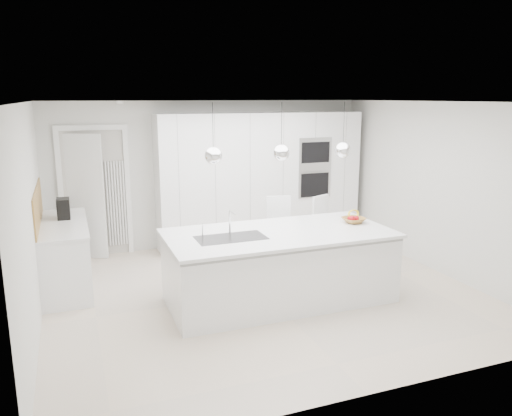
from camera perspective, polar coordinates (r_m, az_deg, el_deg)
name	(u,v)px	position (r m, az deg, el deg)	size (l,w,h in m)	color
floor	(264,293)	(6.76, 0.91, -9.66)	(5.50, 5.50, 0.00)	beige
wall_back	(211,174)	(8.73, -5.11, 3.91)	(5.50, 5.50, 0.00)	silver
wall_left	(31,220)	(5.98, -24.37, -1.22)	(5.00, 5.00, 0.00)	silver
ceiling	(265,102)	(6.26, 0.99, 12.03)	(5.50, 5.50, 0.00)	white
tall_cabinets	(260,179)	(8.72, 0.51, 3.28)	(3.60, 0.60, 2.30)	white
oven_stack	(315,168)	(8.77, 6.76, 4.58)	(0.62, 0.04, 1.05)	#A5A5A8
doorway_frame	(95,194)	(8.44, -17.89, 1.49)	(1.11, 0.08, 2.13)	white
hallway_door	(79,197)	(8.39, -19.56, 1.17)	(0.82, 0.04, 2.00)	white
radiator	(117,204)	(8.48, -15.65, 0.48)	(0.32, 0.04, 1.40)	white
left_base_cabinets	(66,256)	(7.34, -20.93, -5.15)	(0.60, 1.80, 0.86)	white
left_worktop	(63,224)	(7.22, -21.21, -1.74)	(0.62, 1.82, 0.04)	white
oak_backsplash	(38,206)	(7.17, -23.67, 0.17)	(0.02, 1.80, 0.50)	#B07E36
island_base	(280,268)	(6.39, 2.76, -6.91)	(2.80, 1.20, 0.86)	white
island_worktop	(279,233)	(6.30, 2.62, -2.91)	(2.84, 1.40, 0.04)	white
island_sink	(231,244)	(6.05, -2.88, -4.16)	(0.84, 0.44, 0.18)	#3F3F42
island_tap	(230,222)	(6.19, -3.03, -1.57)	(0.02, 0.02, 0.30)	white
pendant_left	(213,156)	(5.77, -4.89, 5.97)	(0.20, 0.20, 0.20)	white
pendant_mid	(281,153)	(6.06, 2.91, 6.31)	(0.20, 0.20, 0.20)	white
pendant_right	(343,150)	(6.44, 9.90, 6.52)	(0.20, 0.20, 0.20)	white
fruit_bowl	(354,220)	(6.85, 11.10, -1.37)	(0.30, 0.30, 0.07)	#B07E36
espresso_machine	(63,209)	(7.44, -21.15, -0.06)	(0.17, 0.26, 0.28)	black
bar_stool_left	(282,237)	(7.26, 2.98, -3.33)	(0.38, 0.52, 1.14)	white
bar_stool_right	(324,233)	(7.63, 7.78, -2.84)	(0.36, 0.50, 1.09)	white
apple_a	(352,219)	(6.78, 10.91, -1.21)	(0.08, 0.08, 0.08)	#B40C15
apple_b	(352,219)	(6.79, 10.92, -1.19)	(0.08, 0.08, 0.08)	#B40C15
apple_c	(350,219)	(6.79, 10.72, -1.19)	(0.08, 0.08, 0.08)	#B40C15
apple_extra_3	(356,219)	(6.82, 11.39, -1.18)	(0.07, 0.07, 0.07)	#B40C15
banana_bunch	(353,214)	(6.85, 11.07, -0.64)	(0.22, 0.22, 0.03)	yellow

